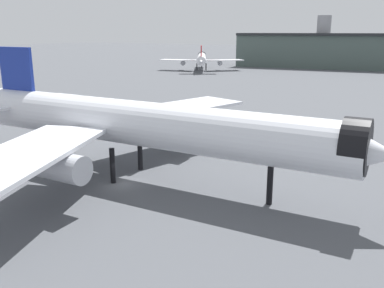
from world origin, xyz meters
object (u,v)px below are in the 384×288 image
object	(u,v)px
airliner_far_taxiway	(202,59)
traffic_cone_near_nose	(318,142)
traffic_cone_wingtip	(155,119)
airliner_near_gate	(140,125)

from	to	relation	value
airliner_far_taxiway	traffic_cone_near_nose	bearing A→B (deg)	-171.32
traffic_cone_near_nose	traffic_cone_wingtip	distance (m)	33.36
airliner_near_gate	traffic_cone_near_nose	xyz separation A→B (m)	(14.52, 27.44, -6.53)
traffic_cone_wingtip	airliner_near_gate	bearing A→B (deg)	-56.84
airliner_near_gate	traffic_cone_wingtip	bearing A→B (deg)	120.73
traffic_cone_near_nose	airliner_far_taxiway	bearing A→B (deg)	127.84
airliner_near_gate	traffic_cone_wingtip	world-z (taller)	airliner_near_gate
airliner_near_gate	airliner_far_taxiway	bearing A→B (deg)	114.45
airliner_far_taxiway	traffic_cone_near_nose	xyz separation A→B (m)	(81.80, -105.30, -4.78)
airliner_far_taxiway	traffic_cone_wingtip	distance (m)	114.79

